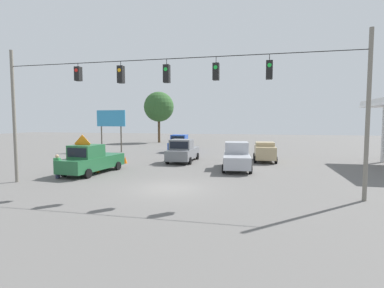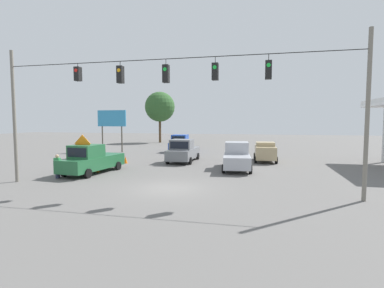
# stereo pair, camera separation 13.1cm
# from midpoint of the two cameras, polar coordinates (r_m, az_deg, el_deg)

# --- Properties ---
(ground_plane) EXTENTS (140.00, 140.00, 0.00)m
(ground_plane) POSITION_cam_midpoint_polar(r_m,az_deg,el_deg) (17.17, -4.16, -8.42)
(ground_plane) COLOR #605E5B
(overhead_signal_span) EXTENTS (19.91, 0.38, 8.10)m
(overhead_signal_span) POSITION_cam_midpoint_polar(r_m,az_deg,el_deg) (16.37, -4.60, 9.06)
(overhead_signal_span) COLOR slate
(overhead_signal_span) RESTS_ON ground_plane
(pickup_truck_grey_withflow_mid) EXTENTS (2.38, 5.51, 2.12)m
(pickup_truck_grey_withflow_mid) POSITION_cam_midpoint_polar(r_m,az_deg,el_deg) (27.95, -1.58, -1.39)
(pickup_truck_grey_withflow_mid) COLOR slate
(pickup_truck_grey_withflow_mid) RESTS_ON ground_plane
(pickup_truck_blue_withflow_far) EXTENTS (2.34, 5.24, 2.12)m
(pickup_truck_blue_withflow_far) POSITION_cam_midpoint_polar(r_m,az_deg,el_deg) (37.16, -2.03, 0.05)
(pickup_truck_blue_withflow_far) COLOR #234CB2
(pickup_truck_blue_withflow_far) RESTS_ON ground_plane
(pickup_truck_silver_crossing_near) EXTENTS (2.58, 5.56, 2.12)m
(pickup_truck_silver_crossing_near) POSITION_cam_midpoint_polar(r_m,az_deg,el_deg) (23.90, 8.65, -2.44)
(pickup_truck_silver_crossing_near) COLOR #A8AAB2
(pickup_truck_silver_crossing_near) RESTS_ON ground_plane
(pickup_truck_green_parked_shoulder) EXTENTS (2.56, 5.70, 2.12)m
(pickup_truck_green_parked_shoulder) POSITION_cam_midpoint_polar(r_m,az_deg,el_deg) (22.93, -18.50, -2.91)
(pickup_truck_green_parked_shoulder) COLOR #236038
(pickup_truck_green_parked_shoulder) RESTS_ON ground_plane
(sedan_tan_oncoming_far) EXTENTS (2.19, 4.10, 1.83)m
(sedan_tan_oncoming_far) POSITION_cam_midpoint_polar(r_m,az_deg,el_deg) (28.90, 13.88, -1.37)
(sedan_tan_oncoming_far) COLOR tan
(sedan_tan_oncoming_far) RESTS_ON ground_plane
(traffic_cone_nearest) EXTENTS (0.37, 0.37, 0.63)m
(traffic_cone_nearest) POSITION_cam_midpoint_polar(r_m,az_deg,el_deg) (23.51, -17.46, -4.33)
(traffic_cone_nearest) COLOR orange
(traffic_cone_nearest) RESTS_ON ground_plane
(traffic_cone_second) EXTENTS (0.37, 0.37, 0.63)m
(traffic_cone_second) POSITION_cam_midpoint_polar(r_m,az_deg,el_deg) (25.64, -14.06, -3.55)
(traffic_cone_second) COLOR orange
(traffic_cone_second) RESTS_ON ground_plane
(traffic_cone_third) EXTENTS (0.37, 0.37, 0.63)m
(traffic_cone_third) POSITION_cam_midpoint_polar(r_m,az_deg,el_deg) (27.57, -12.42, -2.96)
(traffic_cone_third) COLOR orange
(traffic_cone_third) RESTS_ON ground_plane
(roadside_billboard) EXTENTS (3.73, 0.16, 5.10)m
(roadside_billboard) POSITION_cam_midpoint_polar(r_m,az_deg,el_deg) (37.89, -14.94, 4.15)
(roadside_billboard) COLOR #4C473D
(roadside_billboard) RESTS_ON ground_plane
(work_zone_sign) EXTENTS (1.27, 0.06, 2.84)m
(work_zone_sign) POSITION_cam_midpoint_polar(r_m,az_deg,el_deg) (22.59, -19.96, -0.47)
(work_zone_sign) COLOR slate
(work_zone_sign) RESTS_ON ground_plane
(pedestrian) EXTENTS (0.40, 0.28, 1.59)m
(pedestrian) POSITION_cam_midpoint_polar(r_m,az_deg,el_deg) (21.86, -24.10, -3.91)
(pedestrian) COLOR #2D334C
(pedestrian) RESTS_ON ground_plane
(tree_horizon_left) EXTENTS (5.22, 5.22, 8.88)m
(tree_horizon_left) POSITION_cam_midpoint_polar(r_m,az_deg,el_deg) (52.99, -6.08, 7.04)
(tree_horizon_left) COLOR #4C3823
(tree_horizon_left) RESTS_ON ground_plane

